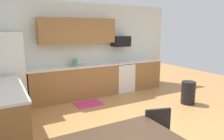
# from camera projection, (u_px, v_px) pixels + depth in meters

# --- Properties ---
(ground_plane) EXTENTS (12.00, 12.00, 0.00)m
(ground_plane) POSITION_uv_depth(u_px,v_px,m) (136.00, 126.00, 4.29)
(ground_plane) COLOR #B77F47
(wall_back) EXTENTS (5.80, 0.10, 2.70)m
(wall_back) POSITION_uv_depth(u_px,v_px,m) (86.00, 49.00, 6.30)
(wall_back) COLOR silver
(wall_back) RESTS_ON ground
(cabinet_run_back) EXTENTS (2.54, 0.60, 0.90)m
(cabinet_run_back) POSITION_uv_depth(u_px,v_px,m) (75.00, 83.00, 5.95)
(cabinet_run_back) COLOR olive
(cabinet_run_back) RESTS_ON ground
(cabinet_run_back_right) EXTENTS (1.01, 0.60, 0.90)m
(cabinet_run_back_right) POSITION_uv_depth(u_px,v_px,m) (142.00, 74.00, 7.08)
(cabinet_run_back_right) COLOR olive
(cabinet_run_back_right) RESTS_ON ground
(cabinet_run_left) EXTENTS (0.60, 2.00, 0.90)m
(cabinet_run_left) POSITION_uv_depth(u_px,v_px,m) (7.00, 114.00, 3.80)
(cabinet_run_left) COLOR olive
(cabinet_run_left) RESTS_ON ground
(countertop_back) EXTENTS (4.80, 0.64, 0.04)m
(countertop_back) POSITION_uv_depth(u_px,v_px,m) (90.00, 65.00, 6.09)
(countertop_back) COLOR silver
(countertop_back) RESTS_ON cabinet_run_back
(countertop_left) EXTENTS (0.64, 2.00, 0.04)m
(countertop_left) POSITION_uv_depth(u_px,v_px,m) (4.00, 89.00, 3.71)
(countertop_left) COLOR silver
(countertop_left) RESTS_ON cabinet_run_left
(upper_cabinets_back) EXTENTS (2.20, 0.34, 0.70)m
(upper_cabinets_back) POSITION_uv_depth(u_px,v_px,m) (78.00, 31.00, 5.87)
(upper_cabinets_back) COLOR olive
(refrigerator) EXTENTS (0.76, 0.70, 1.87)m
(refrigerator) POSITION_uv_depth(u_px,v_px,m) (7.00, 73.00, 4.98)
(refrigerator) COLOR white
(refrigerator) RESTS_ON ground
(oven_range) EXTENTS (0.60, 0.60, 0.91)m
(oven_range) POSITION_uv_depth(u_px,v_px,m) (122.00, 77.00, 6.70)
(oven_range) COLOR white
(oven_range) RESTS_ON ground
(microwave) EXTENTS (0.54, 0.36, 0.32)m
(microwave) POSITION_uv_depth(u_px,v_px,m) (121.00, 41.00, 6.56)
(microwave) COLOR black
(sink_basin) EXTENTS (0.48, 0.40, 0.14)m
(sink_basin) POSITION_uv_depth(u_px,v_px,m) (77.00, 68.00, 5.90)
(sink_basin) COLOR #A5A8AD
(sink_basin) RESTS_ON countertop_back
(sink_faucet) EXTENTS (0.02, 0.02, 0.24)m
(sink_faucet) POSITION_uv_depth(u_px,v_px,m) (75.00, 61.00, 6.03)
(sink_faucet) COLOR #B2B5BA
(sink_faucet) RESTS_ON countertop_back
(chair_near_table) EXTENTS (0.50, 0.50, 0.85)m
(chair_near_table) POSITION_uv_depth(u_px,v_px,m) (161.00, 135.00, 2.92)
(chair_near_table) COLOR black
(chair_near_table) RESTS_ON ground
(trash_bin) EXTENTS (0.36, 0.36, 0.60)m
(trash_bin) POSITION_uv_depth(u_px,v_px,m) (188.00, 93.00, 5.53)
(trash_bin) COLOR black
(trash_bin) RESTS_ON ground
(floor_mat) EXTENTS (0.70, 0.50, 0.01)m
(floor_mat) POSITION_uv_depth(u_px,v_px,m) (89.00, 104.00, 5.54)
(floor_mat) COLOR #CC3372
(floor_mat) RESTS_ON ground
(kettle) EXTENTS (0.14, 0.14, 0.20)m
(kettle) POSITION_uv_depth(u_px,v_px,m) (75.00, 63.00, 5.90)
(kettle) COLOR #4CA54C
(kettle) RESTS_ON countertop_back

